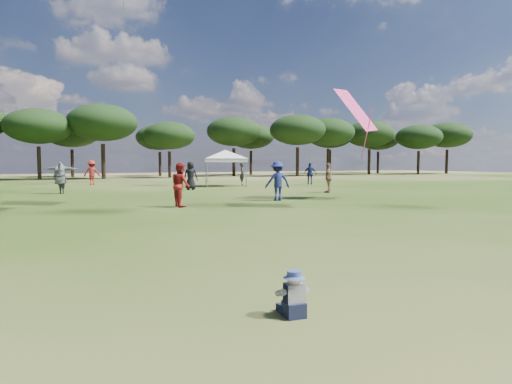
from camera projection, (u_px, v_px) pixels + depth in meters
tree_line at (90, 127)px, 45.70m from camera, size 108.78×17.63×7.77m
tent_right at (225, 152)px, 29.68m from camera, size 5.39×5.39×2.83m
toddler at (293, 296)px, 4.51m from camera, size 0.34×0.37×0.49m
festival_crowd at (82, 178)px, 21.30m from camera, size 29.74×19.11×1.90m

